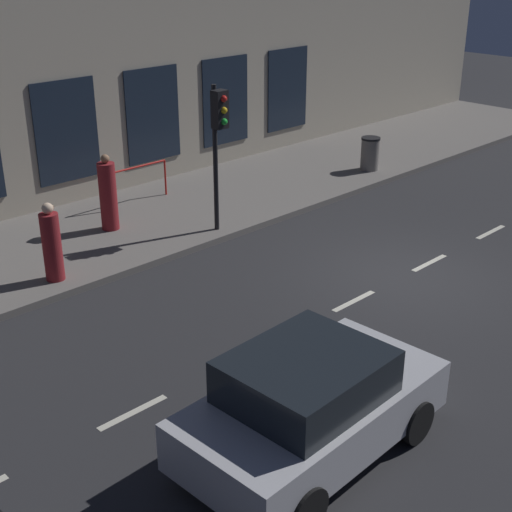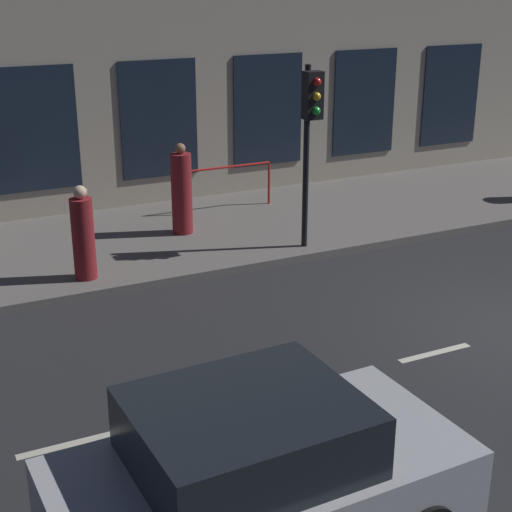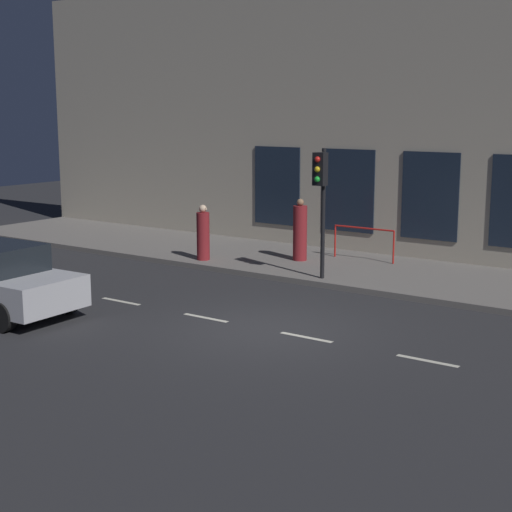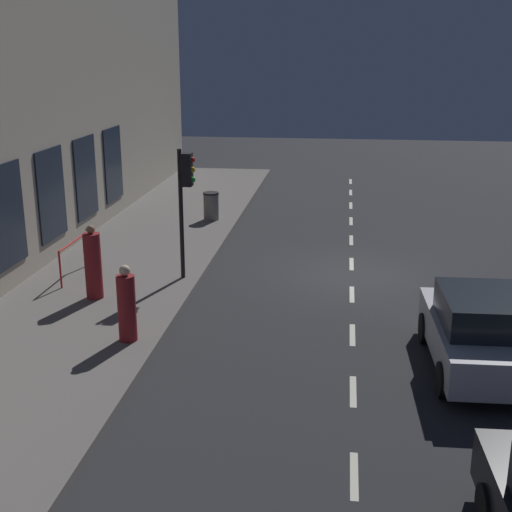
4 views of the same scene
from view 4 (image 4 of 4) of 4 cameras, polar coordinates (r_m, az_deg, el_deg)
ground_plane at (r=19.15m, az=7.91°, el=-1.54°), size 60.00×60.00×0.00m
sidewalk at (r=20.03m, az=-10.25°, el=-0.61°), size 4.50×32.00×0.15m
building_facade at (r=20.15m, az=-17.95°, el=11.30°), size 0.65×32.00×8.67m
lane_centre_line at (r=20.10m, az=7.90°, el=-0.64°), size 0.12×27.20×0.01m
traffic_light at (r=17.74m, az=-5.86°, el=5.83°), size 0.46×0.32×3.40m
parked_car_0 at (r=13.90m, az=18.27°, el=-5.98°), size 2.09×3.88×1.58m
pedestrian_0 at (r=14.42m, az=-10.64°, el=-4.10°), size 0.39×0.39×1.63m
pedestrian_1 at (r=17.01m, az=-13.31°, el=-0.72°), size 0.42×0.42×1.82m
trash_bin at (r=24.44m, az=-3.73°, el=4.15°), size 0.56×0.56×0.98m
red_railing at (r=18.80m, az=-14.81°, el=0.45°), size 0.05×1.97×0.97m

